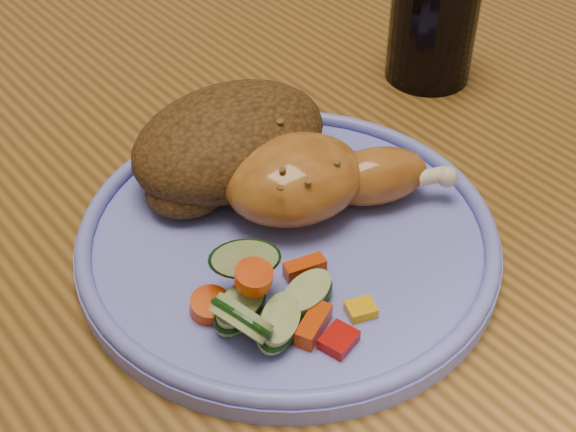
% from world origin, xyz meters
% --- Properties ---
extents(dining_table, '(0.90, 1.40, 0.75)m').
position_xyz_m(dining_table, '(0.00, 0.00, 0.67)').
color(dining_table, brown).
rests_on(dining_table, ground).
extents(plate, '(0.26, 0.26, 0.01)m').
position_xyz_m(plate, '(-0.02, -0.14, 0.76)').
color(plate, '#6871D8').
rests_on(plate, dining_table).
extents(plate_rim, '(0.26, 0.26, 0.01)m').
position_xyz_m(plate_rim, '(-0.02, -0.14, 0.77)').
color(plate_rim, '#6871D8').
rests_on(plate_rim, plate).
extents(chicken_leg, '(0.14, 0.11, 0.05)m').
position_xyz_m(chicken_leg, '(0.01, -0.13, 0.78)').
color(chicken_leg, '#AA6623').
rests_on(chicken_leg, plate).
extents(rice_pilaf, '(0.15, 0.10, 0.06)m').
position_xyz_m(rice_pilaf, '(-0.01, -0.07, 0.79)').
color(rice_pilaf, '#4F3313').
rests_on(rice_pilaf, plate).
extents(vegetable_pile, '(0.09, 0.10, 0.04)m').
position_xyz_m(vegetable_pile, '(-0.08, -0.19, 0.77)').
color(vegetable_pile, '#A50A05').
rests_on(vegetable_pile, plate).
extents(drinking_glass, '(0.07, 0.07, 0.09)m').
position_xyz_m(drinking_glass, '(0.19, -0.06, 0.79)').
color(drinking_glass, black).
rests_on(drinking_glass, dining_table).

